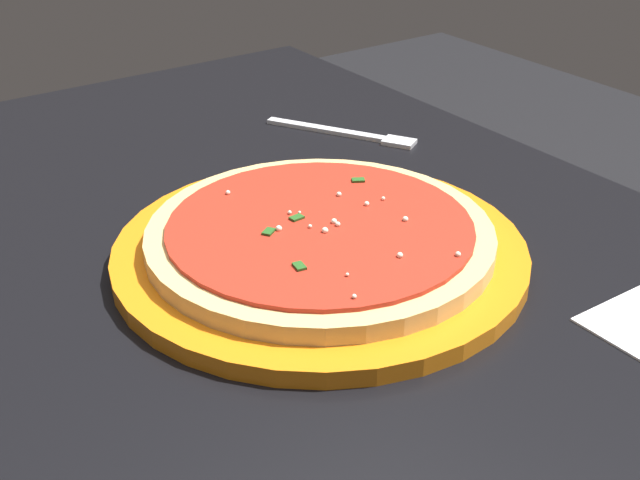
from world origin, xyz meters
The scene contains 4 objects.
restaurant_table centered at (0.00, 0.00, 0.60)m, with size 1.14×0.71×0.74m.
serving_plate centered at (0.01, 0.01, 0.75)m, with size 0.36×0.36×0.02m, color orange.
pizza centered at (0.01, 0.01, 0.76)m, with size 0.30×0.30×0.02m.
fork centered at (-0.21, 0.21, 0.74)m, with size 0.17×0.11×0.00m.
Camera 1 is at (0.53, -0.36, 1.11)m, focal length 47.82 mm.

